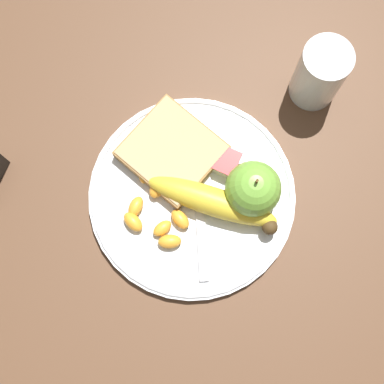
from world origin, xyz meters
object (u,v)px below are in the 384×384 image
juice_glass (319,75)px  jam_packet (222,161)px  fork (200,207)px  banana (213,205)px  plate (192,196)px  bread_slice (172,152)px  apple (253,189)px

juice_glass → jam_packet: (0.07, 0.15, -0.02)m
fork → banana: bearing=-93.6°
plate → bread_slice: (0.05, -0.04, 0.02)m
banana → fork: size_ratio=1.17×
juice_glass → apple: bearing=84.1°
juice_glass → fork: 0.23m
fork → apple: bearing=-79.0°
apple → plate: bearing=25.0°
banana → bread_slice: bearing=-29.4°
banana → fork: 0.02m
apple → banana: apple is taller
plate → fork: 0.02m
plate → juice_glass: size_ratio=2.73×
plate → juice_glass: (-0.09, -0.21, 0.04)m
juice_glass → jam_packet: juice_glass is taller
banana → fork: (0.01, 0.01, -0.02)m
plate → banana: 0.04m
apple → jam_packet: apple is taller
apple → banana: bearing=43.2°
bread_slice → banana: bearing=150.6°
plate → jam_packet: size_ratio=6.33×
banana → bread_slice: banana is taller
plate → jam_packet: jam_packet is taller
banana → fork: bearing=24.1°
juice_glass → plate: bearing=67.3°
apple → banana: 0.06m
bread_slice → fork: bread_slice is taller
banana → bread_slice: size_ratio=1.29×
plate → fork: bearing=147.3°
juice_glass → fork: size_ratio=0.65×
plate → bread_slice: bearing=-40.4°
juice_glass → jam_packet: bearing=65.4°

